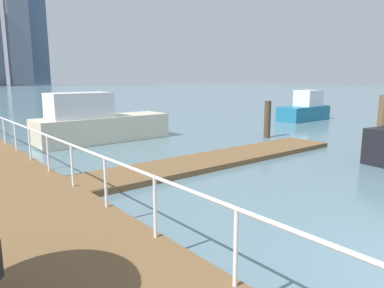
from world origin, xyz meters
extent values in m
plane|color=slate|center=(0.00, 20.00, 0.00)|extent=(300.00, 300.00, 0.00)
cube|color=brown|center=(2.47, 8.33, 0.09)|extent=(11.94, 2.00, 0.18)
cylinder|color=white|center=(-3.15, 1.84, 0.93)|extent=(0.06, 0.06, 1.05)
cylinder|color=white|center=(-3.15, 3.70, 0.93)|extent=(0.06, 0.06, 1.05)
cylinder|color=white|center=(-3.15, 5.56, 0.93)|extent=(0.06, 0.06, 1.05)
cylinder|color=white|center=(-3.15, 7.42, 0.93)|extent=(0.06, 0.06, 1.05)
cylinder|color=white|center=(-3.15, 9.27, 0.93)|extent=(0.06, 0.06, 1.05)
cylinder|color=white|center=(-3.15, 11.13, 0.93)|extent=(0.06, 0.06, 1.05)
cylinder|color=white|center=(-3.15, 12.99, 0.93)|extent=(0.06, 0.06, 1.05)
cylinder|color=white|center=(-3.15, 14.85, 0.93)|extent=(0.06, 0.06, 1.05)
cylinder|color=white|center=(-3.15, 9.27, 1.45)|extent=(0.06, 26.02, 0.06)
cylinder|color=brown|center=(7.91, 4.84, 1.21)|extent=(0.35, 0.35, 2.42)
cylinder|color=#473826|center=(8.36, 10.72, 0.95)|extent=(0.34, 0.34, 1.91)
cube|color=#1E6B8C|center=(16.54, 14.03, 0.51)|extent=(4.34, 1.76, 1.03)
cube|color=white|center=(17.07, 14.03, 1.60)|extent=(1.86, 1.39, 1.15)
cube|color=beige|center=(1.28, 15.08, 0.62)|extent=(6.50, 2.05, 1.23)
cube|color=white|center=(0.13, 15.06, 1.81)|extent=(2.84, 1.60, 1.16)
cube|color=slate|center=(44.42, 176.01, 26.15)|extent=(9.94, 6.87, 52.30)
camera|label=1|loc=(-6.22, -1.07, 3.05)|focal=33.33mm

